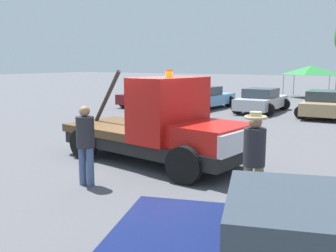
# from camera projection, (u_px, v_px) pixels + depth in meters

# --- Properties ---
(ground_plane) EXTENTS (160.00, 160.00, 0.00)m
(ground_plane) POSITION_uv_depth(u_px,v_px,m) (153.00, 162.00, 10.40)
(ground_plane) COLOR #545459
(tow_truck) EXTENTS (5.68, 2.76, 2.55)m
(tow_truck) POSITION_uv_depth(u_px,v_px,m) (162.00, 128.00, 10.03)
(tow_truck) COLOR black
(tow_truck) RESTS_ON ground
(person_near_truck) EXTENTS (0.41, 0.41, 1.85)m
(person_near_truck) POSITION_uv_depth(u_px,v_px,m) (254.00, 154.00, 6.75)
(person_near_truck) COLOR #847051
(person_near_truck) RESTS_ON ground
(person_at_hood) EXTENTS (0.40, 0.40, 1.79)m
(person_at_hood) POSITION_uv_depth(u_px,v_px,m) (85.00, 140.00, 8.23)
(person_at_hood) COLOR #475B84
(person_at_hood) RESTS_ON ground
(parked_car_maroon) EXTENTS (2.57, 4.49, 1.34)m
(parked_car_maroon) POSITION_uv_depth(u_px,v_px,m) (149.00, 96.00, 23.82)
(parked_car_maroon) COLOR maroon
(parked_car_maroon) RESTS_ON ground
(parked_car_skyblue) EXTENTS (2.65, 4.75, 1.34)m
(parked_car_skyblue) POSITION_uv_depth(u_px,v_px,m) (204.00, 98.00, 22.51)
(parked_car_skyblue) COLOR #669ED1
(parked_car_skyblue) RESTS_ON ground
(parked_car_silver) EXTENTS (2.36, 4.48, 1.34)m
(parked_car_silver) POSITION_uv_depth(u_px,v_px,m) (262.00, 101.00, 20.93)
(parked_car_silver) COLOR #B7B7BC
(parked_car_silver) RESTS_ON ground
(parked_car_tan) EXTENTS (2.63, 4.86, 1.34)m
(parked_car_tan) POSITION_uv_depth(u_px,v_px,m) (325.00, 104.00, 19.15)
(parked_car_tan) COLOR tan
(parked_car_tan) RESTS_ON ground
(canopy_tent_green) EXTENTS (3.41, 3.41, 2.55)m
(canopy_tent_green) POSITION_uv_depth(u_px,v_px,m) (311.00, 70.00, 29.54)
(canopy_tent_green) COLOR #9E9EA3
(canopy_tent_green) RESTS_ON ground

